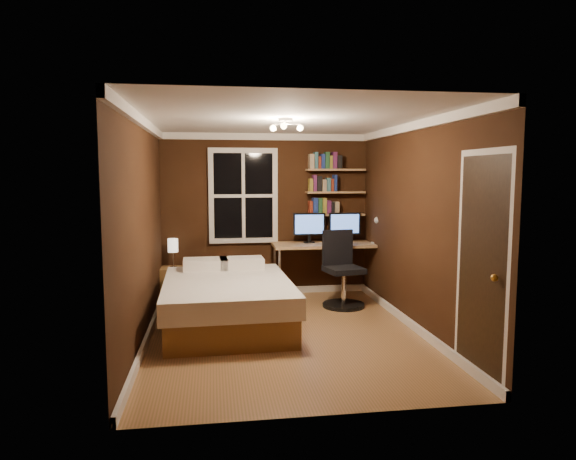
{
  "coord_description": "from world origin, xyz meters",
  "views": [
    {
      "loc": [
        -0.82,
        -5.85,
        1.88
      ],
      "look_at": [
        0.11,
        0.45,
        1.19
      ],
      "focal_mm": 32.0,
      "sensor_mm": 36.0,
      "label": 1
    }
  ],
  "objects": [
    {
      "name": "office_chair",
      "position": [
        0.99,
        1.16,
        0.42
      ],
      "size": [
        0.6,
        0.6,
        1.08
      ],
      "rotation": [
        0.0,
        0.0,
        0.2
      ],
      "color": "black",
      "rests_on": "ground"
    },
    {
      "name": "floor",
      "position": [
        0.0,
        0.0,
        0.0
      ],
      "size": [
        4.2,
        4.2,
        0.0
      ],
      "primitive_type": "plane",
      "color": "olive",
      "rests_on": "ground"
    },
    {
      "name": "bookshelf_lower",
      "position": [
        1.08,
        1.98,
        1.25
      ],
      "size": [
        0.92,
        0.22,
        0.03
      ],
      "primitive_type": "cube",
      "color": "#9B774B",
      "rests_on": "wall_back"
    },
    {
      "name": "bookshelf_upper",
      "position": [
        1.08,
        1.98,
        1.95
      ],
      "size": [
        0.92,
        0.22,
        0.03
      ],
      "primitive_type": "cube",
      "color": "#9B774B",
      "rests_on": "wall_back"
    },
    {
      "name": "door",
      "position": [
        1.59,
        -1.55,
        1.02
      ],
      "size": [
        0.03,
        0.82,
        2.05
      ],
      "primitive_type": null,
      "color": "black",
      "rests_on": "ground"
    },
    {
      "name": "monitor_right",
      "position": [
        1.2,
        1.84,
        1.06
      ],
      "size": [
        0.5,
        0.12,
        0.46
      ],
      "primitive_type": null,
      "color": "black",
      "rests_on": "desk"
    },
    {
      "name": "desk",
      "position": [
        0.95,
        1.75,
        0.77
      ],
      "size": [
        1.75,
        0.66,
        0.83
      ],
      "color": "#9B774B",
      "rests_on": "ground"
    },
    {
      "name": "books_row_upper",
      "position": [
        1.08,
        1.98,
        2.08
      ],
      "size": [
        0.48,
        0.16,
        0.23
      ],
      "primitive_type": null,
      "color": "#24542E",
      "rests_on": "bookshelf_upper"
    },
    {
      "name": "desk_lamp",
      "position": [
        1.61,
        1.56,
        1.05
      ],
      "size": [
        0.14,
        0.32,
        0.44
      ],
      "primitive_type": null,
      "color": "silver",
      "rests_on": "desk"
    },
    {
      "name": "books_row_middle",
      "position": [
        1.08,
        1.98,
        1.73
      ],
      "size": [
        0.42,
        0.16,
        0.23
      ],
      "primitive_type": null,
      "color": "navy",
      "rests_on": "bookshelf_middle"
    },
    {
      "name": "window",
      "position": [
        -0.35,
        2.06,
        1.55
      ],
      "size": [
        1.06,
        0.06,
        1.46
      ],
      "primitive_type": "cube",
      "color": "white",
      "rests_on": "wall_back"
    },
    {
      "name": "wall_right",
      "position": [
        1.6,
        0.0,
        1.25
      ],
      "size": [
        0.04,
        4.2,
        2.5
      ],
      "primitive_type": "cube",
      "color": "black",
      "rests_on": "ground"
    },
    {
      "name": "radiator",
      "position": [
        -0.49,
        1.99,
        0.28
      ],
      "size": [
        0.37,
        0.13,
        0.56
      ],
      "primitive_type": "cube",
      "color": "silver",
      "rests_on": "ground"
    },
    {
      "name": "bookshelf_middle",
      "position": [
        1.08,
        1.98,
        1.6
      ],
      "size": [
        0.92,
        0.22,
        0.03
      ],
      "primitive_type": "cube",
      "color": "#9B774B",
      "rests_on": "wall_back"
    },
    {
      "name": "books_row_lower",
      "position": [
        1.08,
        1.98,
        1.38
      ],
      "size": [
        0.42,
        0.16,
        0.23
      ],
      "primitive_type": null,
      "color": "maroon",
      "rests_on": "bookshelf_lower"
    },
    {
      "name": "door_knob",
      "position": [
        1.55,
        -1.85,
        1.0
      ],
      "size": [
        0.06,
        0.06,
        0.06
      ],
      "primitive_type": "sphere",
      "color": "gold",
      "rests_on": "door"
    },
    {
      "name": "bed",
      "position": [
        -0.66,
        0.43,
        0.31
      ],
      "size": [
        1.6,
        2.18,
        0.72
      ],
      "rotation": [
        0.0,
        0.0,
        0.03
      ],
      "color": "brown",
      "rests_on": "ground"
    },
    {
      "name": "ceiling",
      "position": [
        0.0,
        0.0,
        2.5
      ],
      "size": [
        3.2,
        4.2,
        0.02
      ],
      "primitive_type": "cube",
      "color": "white",
      "rests_on": "wall_back"
    },
    {
      "name": "bedside_lamp",
      "position": [
        -1.41,
        1.85,
        0.71
      ],
      "size": [
        0.15,
        0.15,
        0.44
      ],
      "primitive_type": null,
      "color": "#F6EBCE",
      "rests_on": "nightstand"
    },
    {
      "name": "nightstand",
      "position": [
        -1.41,
        1.85,
        0.25
      ],
      "size": [
        0.45,
        0.45,
        0.5
      ],
      "primitive_type": "cube",
      "rotation": [
        0.0,
        0.0,
        -0.13
      ],
      "color": "brown",
      "rests_on": "ground"
    },
    {
      "name": "monitor_left",
      "position": [
        0.64,
        1.84,
        1.06
      ],
      "size": [
        0.5,
        0.12,
        0.46
      ],
      "primitive_type": null,
      "color": "black",
      "rests_on": "desk"
    },
    {
      "name": "ceiling_fixture",
      "position": [
        0.0,
        -0.1,
        2.4
      ],
      "size": [
        0.44,
        0.44,
        0.18
      ],
      "primitive_type": null,
      "color": "beige",
      "rests_on": "ceiling"
    },
    {
      "name": "wall_back",
      "position": [
        0.0,
        2.1,
        1.25
      ],
      "size": [
        3.2,
        0.04,
        2.5
      ],
      "primitive_type": "cube",
      "color": "black",
      "rests_on": "ground"
    },
    {
      "name": "wall_left",
      "position": [
        -1.6,
        0.0,
        1.25
      ],
      "size": [
        0.04,
        4.2,
        2.5
      ],
      "primitive_type": "cube",
      "color": "black",
      "rests_on": "ground"
    }
  ]
}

